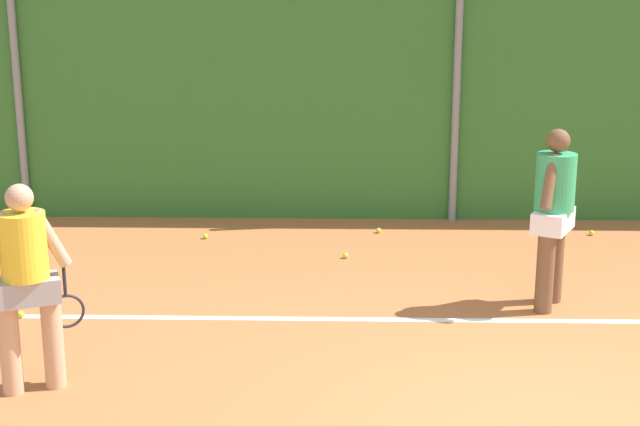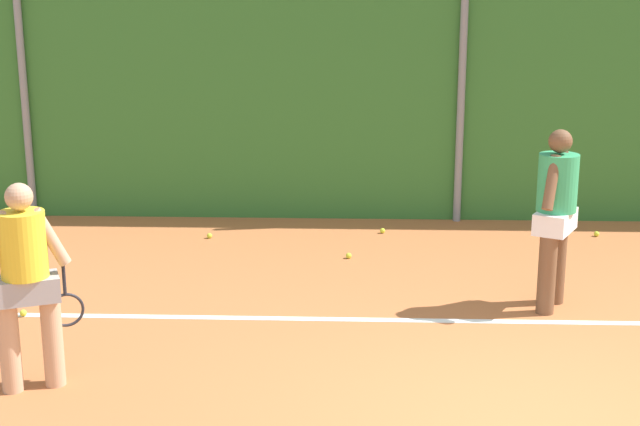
{
  "view_description": "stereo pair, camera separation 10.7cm",
  "coord_description": "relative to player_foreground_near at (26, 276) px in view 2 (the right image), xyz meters",
  "views": [
    {
      "loc": [
        -1.49,
        -5.93,
        3.17
      ],
      "look_at": [
        -1.67,
        1.7,
        1.2
      ],
      "focal_mm": 51.37,
      "sensor_mm": 36.0,
      "label": 1
    },
    {
      "loc": [
        -1.38,
        -5.92,
        3.17
      ],
      "look_at": [
        -1.67,
        1.7,
        1.2
      ],
      "focal_mm": 51.37,
      "sensor_mm": 36.0,
      "label": 2
    }
  ],
  "objects": [
    {
      "name": "ground_plane",
      "position": [
        3.91,
        1.12,
        -0.93
      ],
      "size": [
        30.68,
        30.68,
        0.0
      ],
      "primitive_type": "plane",
      "color": "#B76638"
    },
    {
      "name": "hedge_fence_backdrop",
      "position": [
        3.91,
        5.48,
        0.85
      ],
      "size": [
        19.94,
        0.25,
        3.56
      ],
      "primitive_type": "cube",
      "color": "#33702D",
      "rests_on": "ground_plane"
    },
    {
      "name": "fence_post_left",
      "position": [
        -1.84,
        5.31,
        0.96
      ],
      "size": [
        0.1,
        0.1,
        3.79
      ],
      "primitive_type": "cylinder",
      "color": "gray",
      "rests_on": "ground_plane"
    },
    {
      "name": "fence_post_center",
      "position": [
        3.91,
        5.31,
        0.96
      ],
      "size": [
        0.1,
        0.1,
        3.79
      ],
      "primitive_type": "cylinder",
      "color": "gray",
      "rests_on": "ground_plane"
    },
    {
      "name": "court_baseline_paint",
      "position": [
        3.91,
        1.58,
        -0.93
      ],
      "size": [
        14.57,
        0.1,
        0.01
      ],
      "primitive_type": "cube",
      "color": "white",
      "rests_on": "ground_plane"
    },
    {
      "name": "player_foreground_near",
      "position": [
        0.0,
        0.0,
        0.0
      ],
      "size": [
        0.71,
        0.45,
        1.67
      ],
      "rotation": [
        0.0,
        0.0,
        0.4
      ],
      "color": "tan",
      "rests_on": "ground_plane"
    },
    {
      "name": "player_midcourt",
      "position": [
        4.47,
        2.0,
        0.07
      ],
      "size": [
        0.51,
        0.68,
        1.78
      ],
      "rotation": [
        0.0,
        0.0,
        4.23
      ],
      "color": "brown",
      "rests_on": "ground_plane"
    },
    {
      "name": "tennis_ball_0",
      "position": [
        -0.65,
        1.55,
        -0.9
      ],
      "size": [
        0.07,
        0.07,
        0.07
      ],
      "primitive_type": "sphere",
      "color": "#CCDB33",
      "rests_on": "ground_plane"
    },
    {
      "name": "tennis_ball_3",
      "position": [
        5.59,
        4.6,
        -0.9
      ],
      "size": [
        0.07,
        0.07,
        0.07
      ],
      "primitive_type": "sphere",
      "color": "#CCDB33",
      "rests_on": "ground_plane"
    },
    {
      "name": "tennis_ball_4",
      "position": [
        2.9,
        4.65,
        -0.9
      ],
      "size": [
        0.07,
        0.07,
        0.07
      ],
      "primitive_type": "sphere",
      "color": "#CCDB33",
      "rests_on": "ground_plane"
    },
    {
      "name": "tennis_ball_8",
      "position": [
        0.72,
        4.33,
        -0.9
      ],
      "size": [
        0.07,
        0.07,
        0.07
      ],
      "primitive_type": "sphere",
      "color": "#CCDB33",
      "rests_on": "ground_plane"
    },
    {
      "name": "tennis_ball_9",
      "position": [
        2.47,
        3.55,
        -0.9
      ],
      "size": [
        0.07,
        0.07,
        0.07
      ],
      "primitive_type": "sphere",
      "color": "#CCDB33",
      "rests_on": "ground_plane"
    }
  ]
}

